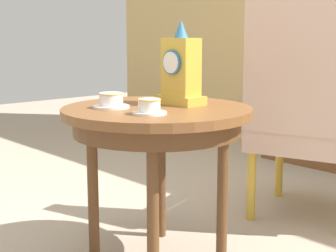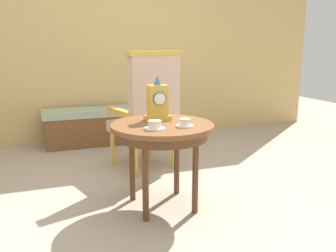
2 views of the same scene
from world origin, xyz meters
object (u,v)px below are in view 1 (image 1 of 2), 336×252
teacup_left (111,101)px  armchair (306,103)px  teacup_right (149,107)px  side_table (157,126)px  mantel_clock (181,71)px

teacup_left → armchair: size_ratio=0.12×
teacup_right → armchair: (0.02, 0.97, -0.07)m
teacup_right → armchair: 0.98m
side_table → armchair: size_ratio=0.65×
side_table → mantel_clock: bearing=87.4°
side_table → mantel_clock: 0.24m
armchair → teacup_right: bearing=-91.3°
teacup_left → teacup_right: bearing=1.1°
teacup_right → armchair: size_ratio=0.11×
teacup_left → mantel_clock: bearing=68.0°
mantel_clock → armchair: armchair is taller
mantel_clock → side_table: bearing=-92.6°
mantel_clock → armchair: size_ratio=0.29×
side_table → teacup_left: size_ratio=5.30×
teacup_right → mantel_clock: mantel_clock is taller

